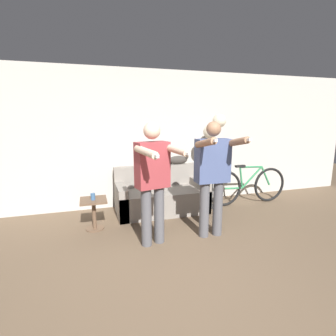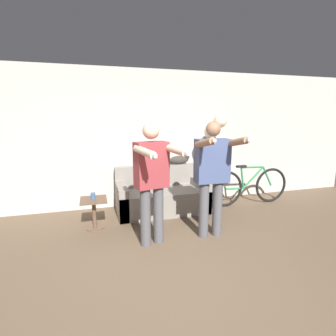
{
  "view_description": "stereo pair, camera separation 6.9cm",
  "coord_description": "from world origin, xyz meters",
  "px_view_note": "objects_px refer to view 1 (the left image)",
  "views": [
    {
      "loc": [
        -0.84,
        -2.01,
        1.72
      ],
      "look_at": [
        0.34,
        1.85,
        0.93
      ],
      "focal_mm": 28.0,
      "sensor_mm": 36.0,
      "label": 1
    },
    {
      "loc": [
        -0.78,
        -2.03,
        1.72
      ],
      "look_at": [
        0.34,
        1.85,
        0.93
      ],
      "focal_mm": 28.0,
      "sensor_mm": 36.0,
      "label": 2
    }
  ],
  "objects_px": {
    "person_left": "(153,176)",
    "couch": "(161,197)",
    "floor_lamp": "(215,131)",
    "cup": "(93,196)",
    "person_right": "(213,171)",
    "bicycle": "(248,186)",
    "side_table": "(94,208)",
    "cat": "(179,160)"
  },
  "relations": [
    {
      "from": "person_left",
      "to": "couch",
      "type": "bearing_deg",
      "value": 57.59
    },
    {
      "from": "bicycle",
      "to": "cat",
      "type": "bearing_deg",
      "value": 162.93
    },
    {
      "from": "floor_lamp",
      "to": "couch",
      "type": "bearing_deg",
      "value": 175.01
    },
    {
      "from": "couch",
      "to": "cat",
      "type": "xyz_separation_m",
      "value": [
        0.44,
        0.29,
        0.63
      ]
    },
    {
      "from": "person_left",
      "to": "cat",
      "type": "bearing_deg",
      "value": 47.23
    },
    {
      "from": "person_left",
      "to": "floor_lamp",
      "type": "height_order",
      "value": "floor_lamp"
    },
    {
      "from": "cat",
      "to": "cup",
      "type": "distance_m",
      "value": 1.87
    },
    {
      "from": "floor_lamp",
      "to": "bicycle",
      "type": "height_order",
      "value": "floor_lamp"
    },
    {
      "from": "cat",
      "to": "cup",
      "type": "height_order",
      "value": "cat"
    },
    {
      "from": "floor_lamp",
      "to": "side_table",
      "type": "bearing_deg",
      "value": -169.93
    },
    {
      "from": "couch",
      "to": "cat",
      "type": "height_order",
      "value": "cat"
    },
    {
      "from": "couch",
      "to": "side_table",
      "type": "xyz_separation_m",
      "value": [
        -1.21,
        -0.48,
        0.07
      ]
    },
    {
      "from": "person_right",
      "to": "person_left",
      "type": "bearing_deg",
      "value": -178.71
    },
    {
      "from": "person_left",
      "to": "cat",
      "type": "height_order",
      "value": "person_left"
    },
    {
      "from": "person_right",
      "to": "cup",
      "type": "height_order",
      "value": "person_right"
    },
    {
      "from": "couch",
      "to": "cat",
      "type": "bearing_deg",
      "value": 33.57
    },
    {
      "from": "cat",
      "to": "bicycle",
      "type": "height_order",
      "value": "cat"
    },
    {
      "from": "floor_lamp",
      "to": "side_table",
      "type": "xyz_separation_m",
      "value": [
        -2.21,
        -0.39,
        -1.12
      ]
    },
    {
      "from": "cat",
      "to": "side_table",
      "type": "relative_size",
      "value": 1.09
    },
    {
      "from": "side_table",
      "to": "bicycle",
      "type": "height_order",
      "value": "bicycle"
    },
    {
      "from": "couch",
      "to": "side_table",
      "type": "bearing_deg",
      "value": -158.26
    },
    {
      "from": "floor_lamp",
      "to": "cup",
      "type": "xyz_separation_m",
      "value": [
        -2.21,
        -0.42,
        -0.92
      ]
    },
    {
      "from": "side_table",
      "to": "floor_lamp",
      "type": "bearing_deg",
      "value": 10.07
    },
    {
      "from": "person_left",
      "to": "person_right",
      "type": "height_order",
      "value": "person_right"
    },
    {
      "from": "person_left",
      "to": "floor_lamp",
      "type": "bearing_deg",
      "value": 25.64
    },
    {
      "from": "cat",
      "to": "side_table",
      "type": "bearing_deg",
      "value": -154.83
    },
    {
      "from": "cat",
      "to": "floor_lamp",
      "type": "bearing_deg",
      "value": -34.16
    },
    {
      "from": "person_left",
      "to": "cup",
      "type": "xyz_separation_m",
      "value": [
        -0.77,
        0.72,
        -0.42
      ]
    },
    {
      "from": "side_table",
      "to": "bicycle",
      "type": "xyz_separation_m",
      "value": [
        2.97,
        0.37,
        0.03
      ]
    },
    {
      "from": "couch",
      "to": "cup",
      "type": "relative_size",
      "value": 15.45
    },
    {
      "from": "person_left",
      "to": "side_table",
      "type": "bearing_deg",
      "value": 123.02
    },
    {
      "from": "couch",
      "to": "person_left",
      "type": "height_order",
      "value": "person_left"
    },
    {
      "from": "person_right",
      "to": "bicycle",
      "type": "xyz_separation_m",
      "value": [
        1.35,
        1.12,
        -0.6
      ]
    },
    {
      "from": "person_right",
      "to": "cat",
      "type": "distance_m",
      "value": 1.52
    },
    {
      "from": "couch",
      "to": "cup",
      "type": "distance_m",
      "value": 1.34
    },
    {
      "from": "floor_lamp",
      "to": "cup",
      "type": "relative_size",
      "value": 16.84
    },
    {
      "from": "bicycle",
      "to": "person_left",
      "type": "bearing_deg",
      "value": -153.21
    },
    {
      "from": "couch",
      "to": "person_left",
      "type": "relative_size",
      "value": 0.98
    },
    {
      "from": "person_right",
      "to": "bicycle",
      "type": "distance_m",
      "value": 1.85
    },
    {
      "from": "person_right",
      "to": "bicycle",
      "type": "bearing_deg",
      "value": 40.88
    },
    {
      "from": "side_table",
      "to": "person_right",
      "type": "bearing_deg",
      "value": -24.67
    },
    {
      "from": "person_right",
      "to": "cat",
      "type": "relative_size",
      "value": 3.16
    }
  ]
}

